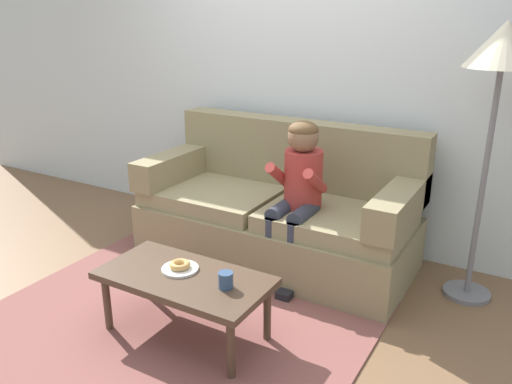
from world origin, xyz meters
TOP-DOWN VIEW (x-y plane):
  - ground at (0.00, 0.00)m, footprint 10.00×10.00m
  - wall_back at (0.00, 1.40)m, footprint 8.00×0.10m
  - area_rug at (0.00, -0.25)m, footprint 2.24×1.79m
  - couch at (0.12, 0.85)m, footprint 1.99×0.90m
  - coffee_table at (0.14, -0.32)m, footprint 0.97×0.50m
  - person_child at (0.38, 0.64)m, footprint 0.34×0.58m
  - plate at (0.09, -0.28)m, footprint 0.21×0.21m
  - donut at (0.09, -0.28)m, footprint 0.17×0.17m
  - mug at (0.42, -0.32)m, footprint 0.08×0.08m
  - toy_controller at (-0.40, 0.04)m, footprint 0.23×0.09m
  - floor_lamp at (1.47, 0.97)m, footprint 0.43×0.43m

SIDE VIEW (x-z plane):
  - ground at x=0.00m, z-range 0.00..0.00m
  - area_rug at x=0.00m, z-range 0.00..0.01m
  - toy_controller at x=-0.40m, z-range 0.00..0.05m
  - coffee_table at x=0.14m, z-range 0.15..0.54m
  - couch at x=0.12m, z-range -0.14..0.86m
  - plate at x=0.09m, z-range 0.39..0.40m
  - donut at x=0.09m, z-range 0.40..0.44m
  - mug at x=0.42m, z-range 0.39..0.48m
  - person_child at x=0.38m, z-range 0.12..1.22m
  - wall_back at x=0.00m, z-range 0.00..2.80m
  - floor_lamp at x=1.47m, z-range 0.63..2.36m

